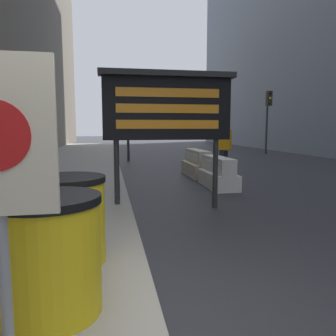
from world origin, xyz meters
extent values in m
cylinder|color=yellow|center=(-0.83, 0.31, 0.58)|extent=(0.75, 0.75, 0.85)
cylinder|color=black|center=(-0.83, 0.31, 1.03)|extent=(0.78, 0.78, 0.06)
cylinder|color=yellow|center=(-0.81, 1.28, 0.58)|extent=(0.75, 0.75, 0.85)
cylinder|color=black|center=(-0.81, 1.28, 1.03)|extent=(0.78, 0.78, 0.06)
cylinder|color=gray|center=(-0.93, -0.40, 0.84)|extent=(0.06, 0.06, 1.37)
cylinder|color=#28282B|center=(-0.25, 3.86, 0.67)|extent=(0.10, 0.10, 1.34)
cylinder|color=#28282B|center=(1.65, 3.86, 0.67)|extent=(0.10, 0.10, 1.34)
cube|color=black|center=(0.70, 3.86, 1.90)|extent=(2.37, 0.24, 1.13)
cube|color=#28282B|center=(0.70, 3.79, 2.52)|extent=(2.49, 0.34, 0.10)
cube|color=orange|center=(0.70, 3.73, 2.19)|extent=(1.89, 0.02, 0.16)
cube|color=orange|center=(0.70, 3.73, 1.90)|extent=(1.89, 0.02, 0.16)
cube|color=orange|center=(0.70, 3.73, 1.62)|extent=(1.89, 0.02, 0.16)
cube|color=silver|center=(2.43, 5.97, 0.20)|extent=(0.63, 1.67, 0.40)
cube|color=silver|center=(2.43, 5.97, 0.60)|extent=(0.38, 1.67, 0.40)
cube|color=white|center=(2.23, 5.97, 0.60)|extent=(0.02, 1.34, 0.20)
cube|color=beige|center=(2.43, 8.06, 0.21)|extent=(0.63, 1.88, 0.42)
cube|color=beige|center=(2.43, 8.06, 0.64)|extent=(0.38, 1.88, 0.42)
cube|color=white|center=(2.23, 8.06, 0.64)|extent=(0.02, 1.51, 0.21)
cube|color=black|center=(3.82, 10.43, 0.02)|extent=(0.32, 0.32, 0.04)
cone|color=#EA560F|center=(3.82, 10.43, 0.31)|extent=(0.26, 0.26, 0.54)
cylinder|color=white|center=(3.82, 10.43, 0.34)|extent=(0.15, 0.15, 0.08)
cube|color=black|center=(2.95, 8.62, 0.02)|extent=(0.43, 0.43, 0.04)
cone|color=#EA560F|center=(2.95, 8.62, 0.40)|extent=(0.34, 0.34, 0.72)
cylinder|color=white|center=(2.95, 8.62, 0.44)|extent=(0.20, 0.20, 0.10)
cylinder|color=#2D2D30|center=(0.51, 13.16, 2.08)|extent=(0.12, 0.12, 4.16)
cube|color=#23281E|center=(0.51, 13.00, 3.74)|extent=(0.28, 0.28, 0.84)
sphere|color=#360605|center=(0.51, 12.85, 4.02)|extent=(0.15, 0.15, 0.15)
sphere|color=gold|center=(0.51, 12.85, 3.74)|extent=(0.15, 0.15, 0.15)
sphere|color=black|center=(0.51, 12.85, 3.46)|extent=(0.15, 0.15, 0.15)
cylinder|color=#2D2D30|center=(8.81, 15.92, 1.83)|extent=(0.12, 0.12, 3.66)
cube|color=#23281E|center=(8.81, 15.76, 3.24)|extent=(0.28, 0.28, 0.84)
sphere|color=#360605|center=(8.81, 15.61, 3.52)|extent=(0.15, 0.15, 0.15)
sphere|color=gold|center=(8.81, 15.61, 3.24)|extent=(0.15, 0.15, 0.15)
sphere|color=black|center=(8.81, 15.61, 2.96)|extent=(0.15, 0.15, 0.15)
cylinder|color=#23283D|center=(3.30, 8.21, 0.41)|extent=(0.14, 0.14, 0.83)
cylinder|color=#23283D|center=(3.46, 8.21, 0.41)|extent=(0.14, 0.14, 0.83)
cube|color=orange|center=(3.38, 8.21, 1.16)|extent=(0.52, 0.50, 0.66)
sphere|color=#9C9A58|center=(3.38, 8.21, 1.60)|extent=(0.23, 0.23, 0.23)
camera|label=1|loc=(-0.38, -2.17, 1.56)|focal=35.00mm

